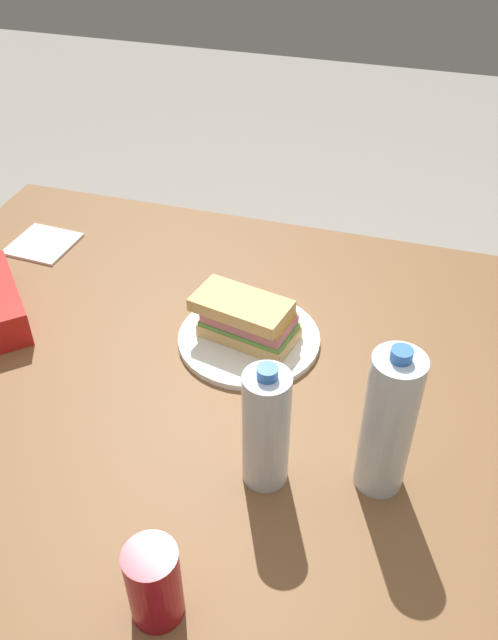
{
  "coord_description": "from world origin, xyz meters",
  "views": [
    {
      "loc": [
        -0.14,
        0.7,
        1.53
      ],
      "look_at": [
        0.12,
        -0.18,
        0.78
      ],
      "focal_mm": 37.23,
      "sensor_mm": 36.0,
      "label": 1
    }
  ],
  "objects_px": {
    "sandwich": "(247,319)",
    "water_bottle_spare": "(266,429)",
    "water_bottle_tall": "(388,424)",
    "dining_table": "(286,454)",
    "soda_can_red": "(154,584)",
    "paper_plate": "(249,339)"
  },
  "relations": [
    {
      "from": "sandwich",
      "to": "water_bottle_tall",
      "type": "bearing_deg",
      "value": 138.65
    },
    {
      "from": "dining_table",
      "to": "soda_can_red",
      "type": "bearing_deg",
      "value": 76.91
    },
    {
      "from": "water_bottle_tall",
      "to": "water_bottle_spare",
      "type": "relative_size",
      "value": 1.18
    },
    {
      "from": "paper_plate",
      "to": "water_bottle_spare",
      "type": "xyz_separation_m",
      "value": [
        -0.11,
        0.28,
        0.1
      ]
    },
    {
      "from": "dining_table",
      "to": "water_bottle_spare",
      "type": "height_order",
      "value": "water_bottle_spare"
    },
    {
      "from": "water_bottle_tall",
      "to": "water_bottle_spare",
      "type": "bearing_deg",
      "value": 13.9
    },
    {
      "from": "sandwich",
      "to": "water_bottle_spare",
      "type": "height_order",
      "value": "water_bottle_spare"
    },
    {
      "from": "sandwich",
      "to": "water_bottle_spare",
      "type": "bearing_deg",
      "value": 111.88
    },
    {
      "from": "dining_table",
      "to": "soda_can_red",
      "type": "xyz_separation_m",
      "value": [
        0.08,
        0.34,
        0.13
      ]
    },
    {
      "from": "water_bottle_tall",
      "to": "water_bottle_spare",
      "type": "height_order",
      "value": "water_bottle_tall"
    },
    {
      "from": "sandwich",
      "to": "water_bottle_tall",
      "type": "relative_size",
      "value": 0.78
    },
    {
      "from": "paper_plate",
      "to": "sandwich",
      "type": "xyz_separation_m",
      "value": [
        0.0,
        0.0,
        0.05
      ]
    },
    {
      "from": "soda_can_red",
      "to": "dining_table",
      "type": "bearing_deg",
      "value": -103.09
    },
    {
      "from": "soda_can_red",
      "to": "water_bottle_spare",
      "type": "xyz_separation_m",
      "value": [
        -0.07,
        -0.24,
        0.04
      ]
    },
    {
      "from": "water_bottle_spare",
      "to": "soda_can_red",
      "type": "bearing_deg",
      "value": 73.13
    },
    {
      "from": "paper_plate",
      "to": "water_bottle_spare",
      "type": "relative_size",
      "value": 1.2
    },
    {
      "from": "sandwich",
      "to": "water_bottle_tall",
      "type": "distance_m",
      "value": 0.37
    },
    {
      "from": "sandwich",
      "to": "soda_can_red",
      "type": "xyz_separation_m",
      "value": [
        -0.04,
        0.52,
        0.01
      ]
    },
    {
      "from": "paper_plate",
      "to": "water_bottle_spare",
      "type": "height_order",
      "value": "water_bottle_spare"
    },
    {
      "from": "paper_plate",
      "to": "sandwich",
      "type": "bearing_deg",
      "value": 14.4
    },
    {
      "from": "sandwich",
      "to": "water_bottle_spare",
      "type": "relative_size",
      "value": 0.92
    },
    {
      "from": "paper_plate",
      "to": "sandwich",
      "type": "relative_size",
      "value": 1.31
    }
  ]
}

